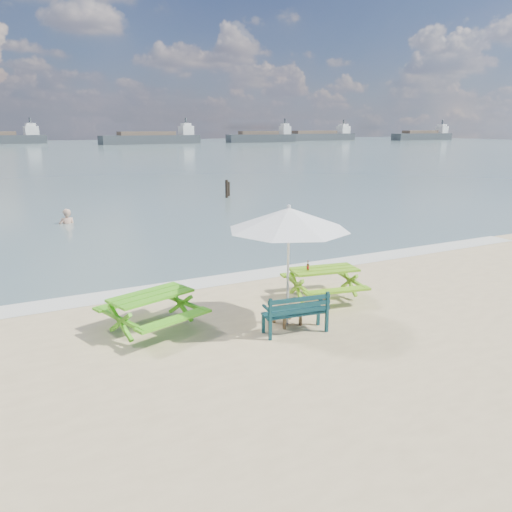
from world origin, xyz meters
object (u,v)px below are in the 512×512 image
picnic_table_right (323,284)px  picnic_table_left (152,313)px  patio_umbrella (289,219)px  beer_bottle (308,267)px  swimmer (68,231)px  side_table (287,316)px  park_bench (295,320)px

picnic_table_right → picnic_table_left: bearing=-179.6°
picnic_table_left → patio_umbrella: 3.26m
picnic_table_left → picnic_table_right: (4.10, 0.03, -0.01)m
picnic_table_right → beer_bottle: bearing=172.8°
picnic_table_right → swimmer: 13.46m
patio_umbrella → side_table: bearing=180.0°
picnic_table_left → beer_bottle: beer_bottle is taller
park_bench → side_table: size_ratio=2.61×
park_bench → patio_umbrella: 1.99m
picnic_table_left → patio_umbrella: size_ratio=0.86×
side_table → swimmer: 14.01m
side_table → swimmer: size_ratio=0.27×
picnic_table_left → park_bench: 2.82m
beer_bottle → park_bench: bearing=-130.2°
picnic_table_left → patio_umbrella: (2.54, -0.93, 1.82)m
park_bench → beer_bottle: bearing=49.8°
side_table → patio_umbrella: 2.02m
park_bench → swimmer: bearing=99.9°
picnic_table_left → swimmer: bearing=90.0°
side_table → beer_bottle: 1.66m
patio_umbrella → swimmer: 14.22m
swimmer → side_table: bearing=-79.5°
beer_bottle → picnic_table_left: bearing=-178.7°
park_bench → beer_bottle: 1.97m
beer_bottle → patio_umbrella: bearing=-138.4°
picnic_table_right → swimmer: picnic_table_right is taller
patio_umbrella → beer_bottle: patio_umbrella is taller
picnic_table_left → picnic_table_right: size_ratio=1.11×
picnic_table_right → side_table: size_ratio=3.84×
park_bench → swimmer: (-2.47, 14.20, -0.55)m
beer_bottle → swimmer: 13.32m
park_bench → side_table: 0.44m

